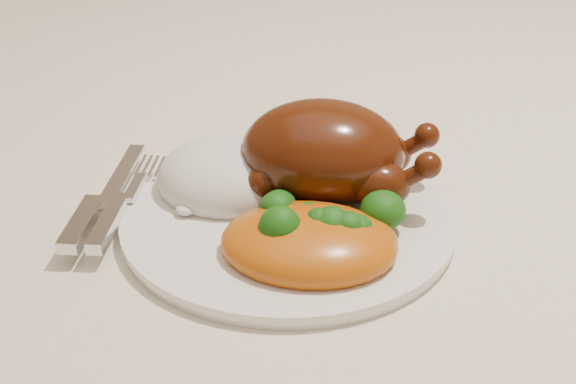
# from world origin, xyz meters

# --- Properties ---
(dining_table) EXTENTS (1.60, 0.90, 0.76)m
(dining_table) POSITION_xyz_m (0.00, 0.00, 0.67)
(dining_table) COLOR brown
(dining_table) RESTS_ON floor
(tablecloth) EXTENTS (1.73, 1.03, 0.18)m
(tablecloth) POSITION_xyz_m (0.00, 0.00, 0.74)
(tablecloth) COLOR #F0EACE
(tablecloth) RESTS_ON dining_table
(dinner_plate) EXTENTS (0.32, 0.32, 0.01)m
(dinner_plate) POSITION_xyz_m (-0.12, -0.21, 0.77)
(dinner_plate) COLOR white
(dinner_plate) RESTS_ON tablecloth
(roast_chicken) EXTENTS (0.15, 0.10, 0.08)m
(roast_chicken) POSITION_xyz_m (-0.09, -0.17, 0.82)
(roast_chicken) COLOR #4F1C08
(roast_chicken) RESTS_ON dinner_plate
(rice_mound) EXTENTS (0.12, 0.11, 0.06)m
(rice_mound) POSITION_xyz_m (-0.17, -0.18, 0.79)
(rice_mound) COLOR white
(rice_mound) RESTS_ON dinner_plate
(mac_and_cheese) EXTENTS (0.13, 0.10, 0.05)m
(mac_and_cheese) POSITION_xyz_m (-0.09, -0.25, 0.79)
(mac_and_cheese) COLOR #CD670D
(mac_and_cheese) RESTS_ON dinner_plate
(cutlery) EXTENTS (0.04, 0.17, 0.01)m
(cutlery) POSITION_xyz_m (-0.25, -0.23, 0.78)
(cutlery) COLOR silver
(cutlery) RESTS_ON dinner_plate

